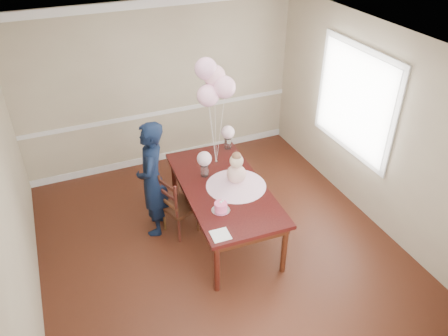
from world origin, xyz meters
TOP-DOWN VIEW (x-y plane):
  - floor at (0.00, 0.00)m, footprint 4.50×5.00m
  - ceiling at (0.00, 0.00)m, footprint 4.50×5.00m
  - wall_back at (0.00, 2.50)m, footprint 4.50×0.02m
  - wall_left at (-2.25, 0.00)m, footprint 0.02×5.00m
  - wall_right at (2.25, 0.00)m, footprint 0.02×5.00m
  - chair_rail_trim at (0.00, 2.49)m, footprint 4.50×0.02m
  - crown_molding at (0.00, 2.49)m, footprint 4.50×0.02m
  - baseboard_trim at (0.00, 2.49)m, footprint 4.50×0.02m
  - window_frame at (2.23, 0.50)m, footprint 0.02×1.66m
  - window_blinds at (2.21, 0.50)m, footprint 0.01×1.50m
  - dining_table_top at (0.18, 0.34)m, footprint 1.13×2.11m
  - table_apron at (0.18, 0.34)m, footprint 1.02×2.01m
  - table_leg_fl at (-0.30, -0.59)m, footprint 0.08×0.08m
  - table_leg_fr at (0.57, -0.63)m, footprint 0.08×0.08m
  - table_leg_bl at (-0.21, 1.31)m, footprint 0.08×0.08m
  - table_leg_br at (0.66, 1.27)m, footprint 0.08×0.08m
  - baby_skirt at (0.33, 0.28)m, footprint 0.82×0.82m
  - baby_torso at (0.33, 0.28)m, footprint 0.25×0.25m
  - baby_head at (0.33, 0.28)m, footprint 0.18×0.18m
  - baby_hair at (0.33, 0.28)m, footprint 0.12×0.12m
  - cake_platter at (-0.05, -0.12)m, footprint 0.24×0.24m
  - birthday_cake at (-0.05, -0.12)m, footprint 0.16×0.16m
  - cake_flower_a at (-0.05, -0.12)m, footprint 0.03×0.03m
  - cake_flower_b at (-0.01, -0.10)m, footprint 0.03×0.03m
  - rose_vase_near at (0.04, 0.66)m, footprint 0.11×0.11m
  - roses_near at (0.04, 0.66)m, footprint 0.20×0.20m
  - rose_vase_far at (0.62, 1.20)m, footprint 0.11×0.11m
  - roses_far at (0.62, 1.20)m, footprint 0.20×0.20m
  - napkin at (-0.22, -0.52)m, footprint 0.22×0.22m
  - balloon_weight at (0.31, 0.90)m, footprint 0.04×0.04m
  - balloon_a at (0.21, 0.91)m, footprint 0.29×0.29m
  - balloon_b at (0.41, 0.85)m, footprint 0.29×0.29m
  - balloon_c at (0.34, 1.01)m, footprint 0.29×0.29m
  - balloon_d at (0.23, 1.03)m, footprint 0.29×0.29m
  - balloon_ribbon_a at (0.26, 0.91)m, footprint 0.10×0.01m
  - balloon_ribbon_b at (0.36, 0.87)m, footprint 0.10×0.06m
  - balloon_ribbon_c at (0.32, 0.95)m, footprint 0.03×0.10m
  - balloon_ribbon_d at (0.27, 0.97)m, footprint 0.08×0.11m
  - dining_chair_seat at (-0.35, 0.59)m, footprint 0.51×0.51m
  - chair_leg_fl at (-0.44, 0.38)m, footprint 0.05×0.05m
  - chair_leg_fr at (-0.14, 0.50)m, footprint 0.05×0.05m
  - chair_leg_bl at (-0.56, 0.68)m, footprint 0.05×0.05m
  - chair_leg_br at (-0.26, 0.80)m, footprint 0.05×0.05m
  - chair_back_post_l at (-0.46, 0.37)m, footprint 0.05×0.05m
  - chair_back_post_r at (-0.58, 0.68)m, footprint 0.05×0.05m
  - chair_slat_low at (-0.52, 0.53)m, footprint 0.15×0.35m
  - chair_slat_mid at (-0.52, 0.53)m, footprint 0.15×0.35m
  - chair_slat_top at (-0.52, 0.53)m, footprint 0.15×0.35m
  - woman at (-0.65, 0.77)m, footprint 0.59×0.70m

SIDE VIEW (x-z plane):
  - floor at x=0.00m, z-range 0.00..0.00m
  - baseboard_trim at x=0.00m, z-range 0.00..0.12m
  - chair_leg_fl at x=-0.44m, z-range 0.00..0.39m
  - chair_leg_fr at x=-0.14m, z-range 0.00..0.39m
  - chair_leg_bl at x=-0.56m, z-range 0.00..0.39m
  - chair_leg_br at x=-0.26m, z-range 0.00..0.39m
  - table_leg_fl at x=-0.30m, z-range 0.00..0.72m
  - table_leg_fr at x=0.57m, z-range 0.00..0.72m
  - table_leg_bl at x=-0.21m, z-range 0.00..0.72m
  - table_leg_br at x=0.66m, z-range 0.00..0.72m
  - dining_chair_seat at x=-0.35m, z-range 0.39..0.43m
  - chair_slat_low at x=-0.52m, z-range 0.54..0.58m
  - chair_back_post_l at x=-0.46m, z-range 0.42..0.93m
  - chair_back_post_r at x=-0.58m, z-range 0.42..0.93m
  - table_apron at x=0.18m, z-range 0.62..0.72m
  - chair_slat_mid at x=-0.52m, z-range 0.68..0.73m
  - dining_table_top at x=0.18m, z-range 0.72..0.78m
  - cake_platter at x=-0.05m, z-range 0.78..0.78m
  - napkin at x=-0.22m, z-range 0.78..0.79m
  - balloon_weight at x=0.31m, z-range 0.78..0.80m
  - woman at x=-0.65m, z-range 0.00..1.65m
  - baby_skirt at x=0.33m, z-range 0.78..0.88m
  - birthday_cake at x=-0.05m, z-range 0.78..0.89m
  - chair_slat_top at x=-0.52m, z-range 0.83..0.88m
  - rose_vase_near at x=0.04m, z-range 0.78..0.94m
  - rose_vase_far at x=0.62m, z-range 0.78..0.94m
  - chair_rail_trim at x=0.00m, z-range 0.86..0.94m
  - cake_flower_a at x=-0.05m, z-range 0.89..0.92m
  - cake_flower_b at x=-0.01m, z-range 0.89..0.92m
  - baby_torso at x=0.33m, z-range 0.84..1.09m
  - roses_near at x=0.04m, z-range 0.95..1.14m
  - roses_far at x=0.62m, z-range 0.95..1.14m
  - baby_head at x=0.33m, z-range 1.07..1.25m
  - baby_hair at x=0.33m, z-range 1.16..1.28m
  - balloon_ribbon_a at x=0.26m, z-range 0.79..1.65m
  - balloon_ribbon_b at x=0.36m, z-range 0.79..1.76m
  - balloon_ribbon_c at x=0.32m, z-range 0.79..1.86m
  - wall_back at x=0.00m, z-range 0.00..2.70m
  - wall_left at x=-2.25m, z-range 0.00..2.70m
  - wall_right at x=2.25m, z-range 0.00..2.70m
  - balloon_ribbon_d at x=0.27m, z-range 0.79..1.96m
  - window_frame at x=2.23m, z-range 0.77..2.33m
  - window_blinds at x=2.21m, z-range 0.85..2.25m
  - balloon_a at x=0.21m, z-range 1.67..1.96m
  - balloon_b at x=0.41m, z-range 1.77..2.06m
  - balloon_c at x=0.34m, z-range 1.87..2.16m
  - balloon_d at x=0.23m, z-range 1.98..2.27m
  - crown_molding at x=0.00m, z-range 2.57..2.69m
  - ceiling at x=0.00m, z-range 2.69..2.71m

